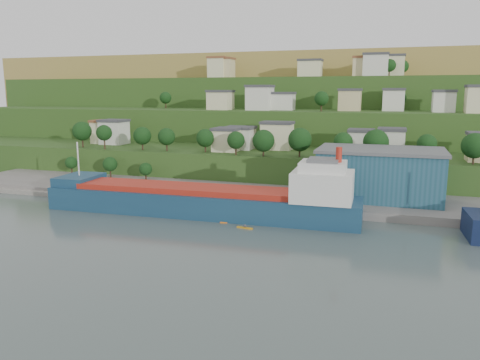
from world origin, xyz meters
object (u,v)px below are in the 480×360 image
at_px(cargo_ship_near, 209,202).
at_px(kayak_orange, 228,222).
at_px(caravan, 73,185).
at_px(warehouse, 380,173).

bearing_deg(cargo_ship_near, kayak_orange, -40.85).
relative_size(caravan, kayak_orange, 1.75).
xyz_separation_m(cargo_ship_near, caravan, (-46.28, 10.21, -0.51)).
relative_size(cargo_ship_near, warehouse, 2.45).
bearing_deg(warehouse, caravan, -171.64).
height_order(warehouse, caravan, warehouse).
height_order(cargo_ship_near, kayak_orange, cargo_ship_near).
bearing_deg(caravan, kayak_orange, -38.97).
relative_size(warehouse, kayak_orange, 9.09).
bearing_deg(caravan, warehouse, -14.56).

